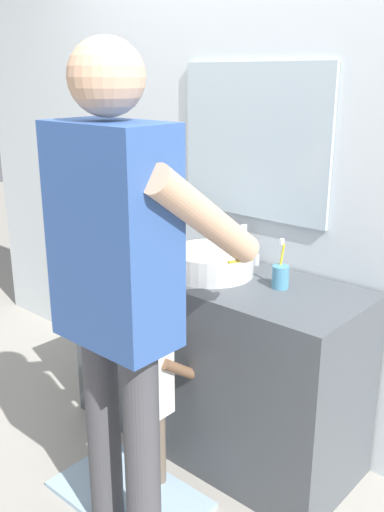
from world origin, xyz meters
name	(u,v)px	position (x,y,z in m)	size (l,w,h in m)	color
ground_plane	(170,467)	(0.00, 0.00, 0.00)	(14.00, 14.00, 0.00)	#9E998E
back_wall	(260,154)	(0.00, 0.62, 1.35)	(4.40, 0.10, 2.70)	silver
vanity_cabinet	(213,359)	(0.00, 0.30, 0.43)	(1.38, 0.54, 0.86)	#4C5156
sink_basin	(212,262)	(0.00, 0.28, 0.91)	(0.37, 0.37, 0.11)	silver
faucet	(242,246)	(0.00, 0.50, 0.94)	(0.18, 0.14, 0.18)	#B7BABF
toothbrush_cup	(280,276)	(0.32, 0.34, 0.91)	(0.07, 0.07, 0.21)	#4C8EB2
soap_bottle	(155,246)	(-0.33, 0.27, 0.92)	(0.06, 0.06, 0.17)	gold
bath_mat	(129,494)	(0.00, -0.25, 0.01)	(0.64, 0.40, 0.02)	#99B7CC
child_toddler	(152,385)	(0.00, -0.10, 0.47)	(0.24, 0.24, 0.78)	#6B5B4C
adult_parent	(119,268)	(0.15, -0.38, 1.09)	(0.56, 0.59, 1.81)	#47474C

